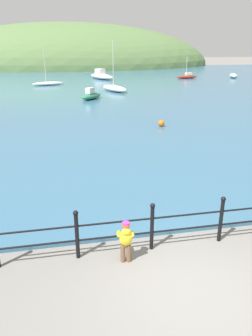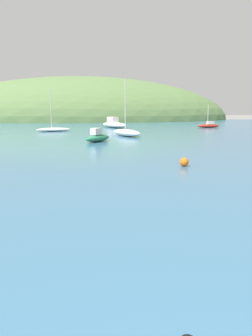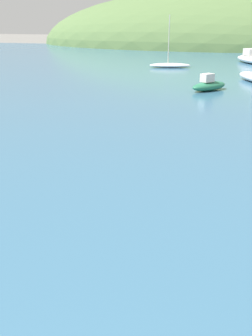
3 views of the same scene
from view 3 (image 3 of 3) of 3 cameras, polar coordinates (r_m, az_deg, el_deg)
The scene contains 5 objects.
water at distance 32.22m, azimuth 12.21°, elevation 13.46°, with size 80.00×60.00×0.10m, color #386684.
far_hillside at distance 66.42m, azimuth 13.84°, elevation 16.91°, with size 58.49×32.17×16.72m.
boat_mid_harbor at distance 39.16m, azimuth 17.72°, elevation 14.89°, with size 3.38×5.06×1.26m.
boat_red_dinghy at distance 34.17m, azimuth 6.39°, elevation 14.64°, with size 3.56×1.67×4.16m.
boat_twin_mast at distance 23.34m, azimuth 11.93°, elevation 11.69°, with size 2.28×2.50×0.97m.
Camera 3 is at (1.40, 0.05, 3.98)m, focal length 42.00 mm.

